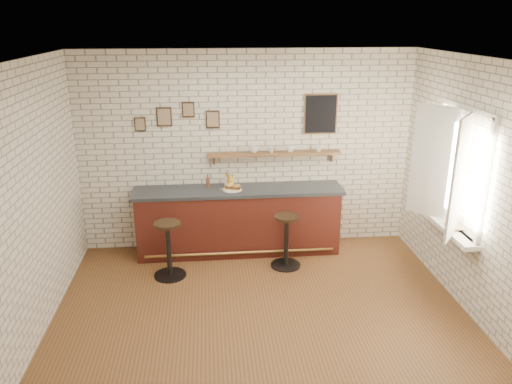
{
  "coord_description": "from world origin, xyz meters",
  "views": [
    {
      "loc": [
        -0.57,
        -5.27,
        3.39
      ],
      "look_at": [
        0.03,
        0.9,
        1.23
      ],
      "focal_mm": 35.0,
      "sensor_mm": 36.0,
      "label": 1
    }
  ],
  "objects_px": {
    "bitters_bottle_amber": "(228,180)",
    "shelf_cup_c": "(290,149)",
    "ciabatta_sandwich": "(233,187)",
    "book_lower": "(449,227)",
    "bitters_bottle_white": "(226,181)",
    "bar_counter": "(239,220)",
    "shelf_cup_a": "(254,150)",
    "bar_stool_right": "(286,239)",
    "shelf_cup_b": "(271,150)",
    "bitters_bottle_brown": "(208,182)",
    "sandwich_plate": "(232,190)",
    "book_upper": "(450,226)",
    "condiment_bottle_yellow": "(232,182)",
    "shelf_cup_d": "(319,148)",
    "bar_stool_left": "(168,248)"
  },
  "relations": [
    {
      "from": "bitters_bottle_amber",
      "to": "shelf_cup_c",
      "type": "relative_size",
      "value": 2.07
    },
    {
      "from": "ciabatta_sandwich",
      "to": "bitters_bottle_amber",
      "type": "height_order",
      "value": "bitters_bottle_amber"
    },
    {
      "from": "book_lower",
      "to": "ciabatta_sandwich",
      "type": "bearing_deg",
      "value": 137.8
    },
    {
      "from": "bitters_bottle_white",
      "to": "bar_counter",
      "type": "bearing_deg",
      "value": -40.27
    },
    {
      "from": "shelf_cup_a",
      "to": "shelf_cup_c",
      "type": "xyz_separation_m",
      "value": [
        0.55,
        0.0,
        -0.0
      ]
    },
    {
      "from": "bar_stool_right",
      "to": "shelf_cup_b",
      "type": "bearing_deg",
      "value": 99.57
    },
    {
      "from": "shelf_cup_b",
      "to": "shelf_cup_a",
      "type": "bearing_deg",
      "value": 140.09
    },
    {
      "from": "bitters_bottle_brown",
      "to": "shelf_cup_c",
      "type": "xyz_separation_m",
      "value": [
        1.24,
        0.06,
        0.46
      ]
    },
    {
      "from": "sandwich_plate",
      "to": "bitters_bottle_brown",
      "type": "distance_m",
      "value": 0.4
    },
    {
      "from": "shelf_cup_a",
      "to": "book_lower",
      "type": "height_order",
      "value": "shelf_cup_a"
    },
    {
      "from": "bar_counter",
      "to": "sandwich_plate",
      "type": "bearing_deg",
      "value": -156.48
    },
    {
      "from": "bar_counter",
      "to": "book_upper",
      "type": "relative_size",
      "value": 12.68
    },
    {
      "from": "bar_counter",
      "to": "condiment_bottle_yellow",
      "type": "height_order",
      "value": "condiment_bottle_yellow"
    },
    {
      "from": "shelf_cup_d",
      "to": "bar_stool_right",
      "type": "bearing_deg",
      "value": -138.5
    },
    {
      "from": "bitters_bottle_brown",
      "to": "book_upper",
      "type": "height_order",
      "value": "bitters_bottle_brown"
    },
    {
      "from": "bar_counter",
      "to": "bitters_bottle_amber",
      "type": "relative_size",
      "value": 12.64
    },
    {
      "from": "bitters_bottle_white",
      "to": "book_lower",
      "type": "distance_m",
      "value": 3.18
    },
    {
      "from": "bar_counter",
      "to": "bitters_bottle_brown",
      "type": "relative_size",
      "value": 17.18
    },
    {
      "from": "bitters_bottle_brown",
      "to": "bitters_bottle_amber",
      "type": "relative_size",
      "value": 0.74
    },
    {
      "from": "shelf_cup_a",
      "to": "shelf_cup_c",
      "type": "bearing_deg",
      "value": -25.94
    },
    {
      "from": "bitters_bottle_brown",
      "to": "bar_stool_left",
      "type": "xyz_separation_m",
      "value": [
        -0.56,
        -0.85,
        -0.65
      ]
    },
    {
      "from": "bar_counter",
      "to": "bitters_bottle_white",
      "type": "distance_m",
      "value": 0.63
    },
    {
      "from": "bar_counter",
      "to": "shelf_cup_d",
      "type": "xyz_separation_m",
      "value": [
        1.23,
        0.2,
        1.04
      ]
    },
    {
      "from": "bitters_bottle_amber",
      "to": "shelf_cup_b",
      "type": "height_order",
      "value": "shelf_cup_b"
    },
    {
      "from": "ciabatta_sandwich",
      "to": "bitters_bottle_white",
      "type": "xyz_separation_m",
      "value": [
        -0.09,
        0.18,
        0.03
      ]
    },
    {
      "from": "bitters_bottle_amber",
      "to": "shelf_cup_d",
      "type": "bearing_deg",
      "value": 2.32
    },
    {
      "from": "bar_counter",
      "to": "book_lower",
      "type": "height_order",
      "value": "bar_counter"
    },
    {
      "from": "ciabatta_sandwich",
      "to": "condiment_bottle_yellow",
      "type": "bearing_deg",
      "value": 90.13
    },
    {
      "from": "sandwich_plate",
      "to": "bitters_bottle_brown",
      "type": "xyz_separation_m",
      "value": [
        -0.35,
        0.18,
        0.07
      ]
    },
    {
      "from": "bitters_bottle_brown",
      "to": "shelf_cup_d",
      "type": "relative_size",
      "value": 1.91
    },
    {
      "from": "bar_counter",
      "to": "ciabatta_sandwich",
      "type": "bearing_deg",
      "value": -153.7
    },
    {
      "from": "ciabatta_sandwich",
      "to": "bitters_bottle_brown",
      "type": "relative_size",
      "value": 1.26
    },
    {
      "from": "shelf_cup_a",
      "to": "book_lower",
      "type": "xyz_separation_m",
      "value": [
        2.28,
        -1.71,
        -0.61
      ]
    },
    {
      "from": "shelf_cup_d",
      "to": "book_upper",
      "type": "relative_size",
      "value": 0.39
    },
    {
      "from": "ciabatta_sandwich",
      "to": "shelf_cup_a",
      "type": "height_order",
      "value": "shelf_cup_a"
    },
    {
      "from": "sandwich_plate",
      "to": "book_lower",
      "type": "relative_size",
      "value": 1.29
    },
    {
      "from": "bar_stool_left",
      "to": "shelf_cup_b",
      "type": "distance_m",
      "value": 2.09
    },
    {
      "from": "shelf_cup_a",
      "to": "book_upper",
      "type": "height_order",
      "value": "shelf_cup_a"
    },
    {
      "from": "bitters_bottle_white",
      "to": "shelf_cup_a",
      "type": "bearing_deg",
      "value": 7.52
    },
    {
      "from": "sandwich_plate",
      "to": "bitters_bottle_white",
      "type": "bearing_deg",
      "value": 113.96
    },
    {
      "from": "bar_stool_left",
      "to": "book_upper",
      "type": "xyz_separation_m",
      "value": [
        3.54,
        -0.83,
        0.53
      ]
    },
    {
      "from": "sandwich_plate",
      "to": "book_lower",
      "type": "bearing_deg",
      "value": -29.19
    },
    {
      "from": "shelf_cup_b",
      "to": "condiment_bottle_yellow",
      "type": "bearing_deg",
      "value": 145.48
    },
    {
      "from": "bar_counter",
      "to": "shelf_cup_a",
      "type": "xyz_separation_m",
      "value": [
        0.25,
        0.2,
        1.04
      ]
    },
    {
      "from": "bar_stool_right",
      "to": "bitters_bottle_white",
      "type": "bearing_deg",
      "value": 139.22
    },
    {
      "from": "bar_counter",
      "to": "shelf_cup_d",
      "type": "bearing_deg",
      "value": 9.26
    },
    {
      "from": "shelf_cup_c",
      "to": "shelf_cup_d",
      "type": "relative_size",
      "value": 1.26
    },
    {
      "from": "bitters_bottle_white",
      "to": "shelf_cup_d",
      "type": "xyz_separation_m",
      "value": [
        1.4,
        0.06,
        0.45
      ]
    },
    {
      "from": "bitters_bottle_white",
      "to": "shelf_cup_a",
      "type": "height_order",
      "value": "shelf_cup_a"
    },
    {
      "from": "ciabatta_sandwich",
      "to": "sandwich_plate",
      "type": "bearing_deg",
      "value": 180.0
    }
  ]
}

